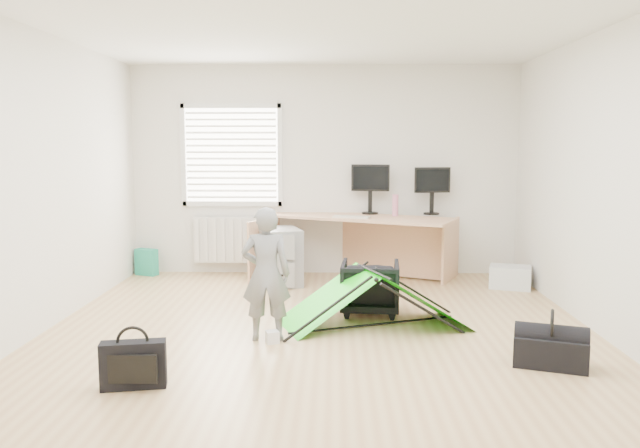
{
  "coord_description": "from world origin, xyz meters",
  "views": [
    {
      "loc": [
        0.13,
        -5.37,
        1.69
      ],
      "look_at": [
        0.0,
        0.4,
        0.95
      ],
      "focal_mm": 35.0,
      "sensor_mm": 36.0,
      "label": 1
    }
  ],
  "objects_px": {
    "monitor_left": "(370,196)",
    "storage_crate": "(510,277)",
    "laptop_bag": "(133,365)",
    "duffel_bag": "(551,352)",
    "desk": "(357,248)",
    "office_chair": "(370,287)",
    "monitor_right": "(432,197)",
    "thermos": "(395,205)",
    "filing_cabinet": "(280,256)",
    "kite": "(374,299)",
    "person": "(266,274)"
  },
  "relations": [
    {
      "from": "monitor_left",
      "to": "storage_crate",
      "type": "xyz_separation_m",
      "value": [
        1.63,
        -0.67,
        -0.91
      ]
    },
    {
      "from": "laptop_bag",
      "to": "duffel_bag",
      "type": "height_order",
      "value": "laptop_bag"
    },
    {
      "from": "laptop_bag",
      "to": "desk",
      "type": "bearing_deg",
      "value": 53.7
    },
    {
      "from": "office_chair",
      "to": "storage_crate",
      "type": "relative_size",
      "value": 1.25
    },
    {
      "from": "desk",
      "to": "laptop_bag",
      "type": "height_order",
      "value": "desk"
    },
    {
      "from": "monitor_right",
      "to": "storage_crate",
      "type": "distance_m",
      "value": 1.38
    },
    {
      "from": "monitor_left",
      "to": "laptop_bag",
      "type": "height_order",
      "value": "monitor_left"
    },
    {
      "from": "office_chair",
      "to": "duffel_bag",
      "type": "relative_size",
      "value": 1.09
    },
    {
      "from": "thermos",
      "to": "monitor_left",
      "type": "bearing_deg",
      "value": 143.02
    },
    {
      "from": "thermos",
      "to": "office_chair",
      "type": "distance_m",
      "value": 1.78
    },
    {
      "from": "thermos",
      "to": "laptop_bag",
      "type": "bearing_deg",
      "value": -120.98
    },
    {
      "from": "laptop_bag",
      "to": "duffel_bag",
      "type": "xyz_separation_m",
      "value": [
        3.05,
        0.49,
        -0.05
      ]
    },
    {
      "from": "monitor_left",
      "to": "office_chair",
      "type": "bearing_deg",
      "value": -83.8
    },
    {
      "from": "office_chair",
      "to": "monitor_left",
      "type": "bearing_deg",
      "value": -88.58
    },
    {
      "from": "desk",
      "to": "storage_crate",
      "type": "xyz_separation_m",
      "value": [
        1.8,
        -0.42,
        -0.27
      ]
    },
    {
      "from": "thermos",
      "to": "duffel_bag",
      "type": "height_order",
      "value": "thermos"
    },
    {
      "from": "desk",
      "to": "office_chair",
      "type": "distance_m",
      "value": 1.57
    },
    {
      "from": "monitor_left",
      "to": "monitor_right",
      "type": "height_order",
      "value": "monitor_left"
    },
    {
      "from": "monitor_right",
      "to": "filing_cabinet",
      "type": "bearing_deg",
      "value": -176.24
    },
    {
      "from": "filing_cabinet",
      "to": "kite",
      "type": "relative_size",
      "value": 0.41
    },
    {
      "from": "storage_crate",
      "to": "laptop_bag",
      "type": "distance_m",
      "value": 4.68
    },
    {
      "from": "monitor_right",
      "to": "duffel_bag",
      "type": "bearing_deg",
      "value": -93.37
    },
    {
      "from": "desk",
      "to": "thermos",
      "type": "relative_size",
      "value": 8.81
    },
    {
      "from": "office_chair",
      "to": "duffel_bag",
      "type": "xyz_separation_m",
      "value": [
        1.3,
        -1.5,
        -0.15
      ]
    },
    {
      "from": "office_chair",
      "to": "laptop_bag",
      "type": "bearing_deg",
      "value": 53.0
    },
    {
      "from": "filing_cabinet",
      "to": "kite",
      "type": "bearing_deg",
      "value": -77.23
    },
    {
      "from": "monitor_left",
      "to": "storage_crate",
      "type": "bearing_deg",
      "value": -13.28
    },
    {
      "from": "desk",
      "to": "person",
      "type": "bearing_deg",
      "value": -84.67
    },
    {
      "from": "monitor_left",
      "to": "duffel_bag",
      "type": "height_order",
      "value": "monitor_left"
    },
    {
      "from": "thermos",
      "to": "duffel_bag",
      "type": "bearing_deg",
      "value": -73.8
    },
    {
      "from": "filing_cabinet",
      "to": "office_chair",
      "type": "distance_m",
      "value": 1.64
    },
    {
      "from": "monitor_right",
      "to": "office_chair",
      "type": "height_order",
      "value": "monitor_right"
    },
    {
      "from": "desk",
      "to": "laptop_bag",
      "type": "xyz_separation_m",
      "value": [
        -1.68,
        -3.55,
        -0.24
      ]
    },
    {
      "from": "thermos",
      "to": "storage_crate",
      "type": "xyz_separation_m",
      "value": [
        1.33,
        -0.45,
        -0.81
      ]
    },
    {
      "from": "monitor_right",
      "to": "laptop_bag",
      "type": "bearing_deg",
      "value": -135.63
    },
    {
      "from": "filing_cabinet",
      "to": "thermos",
      "type": "bearing_deg",
      "value": -5.32
    },
    {
      "from": "thermos",
      "to": "person",
      "type": "xyz_separation_m",
      "value": [
        -1.34,
        -2.48,
        -0.36
      ]
    },
    {
      "from": "monitor_left",
      "to": "kite",
      "type": "height_order",
      "value": "monitor_left"
    },
    {
      "from": "person",
      "to": "storage_crate",
      "type": "relative_size",
      "value": 2.5
    },
    {
      "from": "person",
      "to": "desk",
      "type": "bearing_deg",
      "value": -112.41
    },
    {
      "from": "kite",
      "to": "duffel_bag",
      "type": "distance_m",
      "value": 1.66
    },
    {
      "from": "monitor_left",
      "to": "duffel_bag",
      "type": "bearing_deg",
      "value": -60.91
    },
    {
      "from": "filing_cabinet",
      "to": "storage_crate",
      "type": "relative_size",
      "value": 1.46
    },
    {
      "from": "desk",
      "to": "duffel_bag",
      "type": "distance_m",
      "value": 3.37
    },
    {
      "from": "filing_cabinet",
      "to": "person",
      "type": "relative_size",
      "value": 0.59
    },
    {
      "from": "kite",
      "to": "duffel_bag",
      "type": "xyz_separation_m",
      "value": [
        1.29,
        -1.04,
        -0.14
      ]
    },
    {
      "from": "thermos",
      "to": "desk",
      "type": "bearing_deg",
      "value": -176.41
    },
    {
      "from": "monitor_right",
      "to": "laptop_bag",
      "type": "xyz_separation_m",
      "value": [
        -2.63,
        -3.76,
        -0.86
      ]
    },
    {
      "from": "filing_cabinet",
      "to": "laptop_bag",
      "type": "xyz_separation_m",
      "value": [
        -0.74,
        -3.28,
        -0.18
      ]
    },
    {
      "from": "monitor_right",
      "to": "laptop_bag",
      "type": "distance_m",
      "value": 4.67
    }
  ]
}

